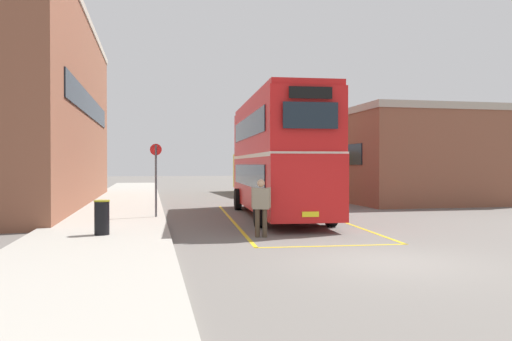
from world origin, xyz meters
name	(u,v)px	position (x,y,z in m)	size (l,w,h in m)	color
ground_plane	(254,207)	(0.00, 14.40, 0.00)	(135.60, 135.60, 0.00)	#66605B
sidewalk_left	(122,204)	(-6.50, 16.80, 0.07)	(4.00, 57.60, 0.14)	#A39E93
brick_building_left	(37,111)	(-10.68, 17.22, 4.84)	(5.29, 21.52, 9.67)	brown
depot_building_right	(386,157)	(9.83, 19.96, 2.60)	(8.79, 16.29, 5.18)	brown
double_decker_bus	(277,155)	(-0.01, 9.63, 2.51)	(3.25, 10.92, 4.75)	black
single_deck_bus	(262,171)	(2.81, 25.43, 1.64)	(3.00, 8.57, 3.02)	black
pedestrian_boarding	(261,204)	(-1.89, 4.13, 0.98)	(0.54, 0.37, 1.70)	#473828
litter_bin	(102,217)	(-6.40, 4.58, 0.63)	(0.44, 0.44, 0.98)	black
bus_stop_sign	(156,173)	(-4.84, 9.25, 1.80)	(0.44, 0.08, 2.77)	#4C4C51
bay_marking_yellow	(289,222)	(-0.06, 7.66, 0.00)	(4.93, 13.04, 0.01)	gold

